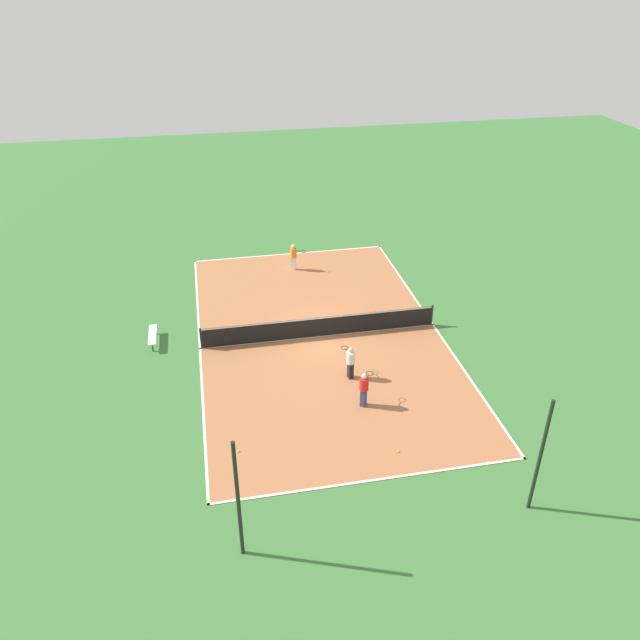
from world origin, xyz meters
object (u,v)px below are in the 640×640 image
object	(u,v)px
player_center_orange	(294,255)
tennis_ball_near_net	(398,451)
bench	(153,335)
player_coach_red	(364,387)
tennis_ball_far_baseline	(238,451)
tennis_net	(320,326)
fence_post_back_left	(540,457)
fence_post_back_right	(238,501)
player_far_white	(351,361)

from	to	relation	value
player_center_orange	tennis_ball_near_net	bearing A→B (deg)	-61.37
bench	player_coach_red	bearing A→B (deg)	52.61
tennis_ball_near_net	tennis_ball_far_baseline	xyz separation A→B (m)	(5.69, -1.13, 0.00)
tennis_ball_far_baseline	tennis_net	bearing A→B (deg)	-121.56
fence_post_back_left	fence_post_back_right	world-z (taller)	same
player_center_orange	tennis_ball_far_baseline	bearing A→B (deg)	-82.83
tennis_ball_near_net	fence_post_back_left	world-z (taller)	fence_post_back_left
tennis_net	player_center_orange	xyz separation A→B (m)	(0.08, -7.38, 0.33)
player_far_white	tennis_net	bearing A→B (deg)	-2.42
player_far_white	tennis_ball_far_baseline	world-z (taller)	player_far_white
player_coach_red	fence_post_back_left	bearing A→B (deg)	-110.17
tennis_ball_near_net	bench	bearing A→B (deg)	-46.10
fence_post_back_right	tennis_net	bearing A→B (deg)	-111.80
tennis_net	player_far_white	distance (m)	3.59
tennis_net	fence_post_back_left	size ratio (longest dim) A/B	2.53
bench	tennis_ball_far_baseline	world-z (taller)	bench
player_center_orange	tennis_ball_near_net	size ratio (longest dim) A/B	22.58
tennis_ball_far_baseline	fence_post_back_left	xyz separation A→B (m)	(-9.11, 4.44, 2.14)
tennis_net	tennis_ball_near_net	distance (m)	8.47
fence_post_back_left	fence_post_back_right	xyz separation A→B (m)	(9.34, 0.00, 0.00)
player_coach_red	tennis_ball_far_baseline	xyz separation A→B (m)	(5.14, 1.76, -0.84)
player_coach_red	player_center_orange	xyz separation A→B (m)	(0.77, -12.85, -0.01)
bench	tennis_ball_near_net	world-z (taller)	bench
player_coach_red	tennis_ball_far_baseline	distance (m)	5.50
player_far_white	player_coach_red	size ratio (longest dim) A/B	0.98
player_center_orange	tennis_net	bearing A→B (deg)	-65.59
player_coach_red	bench	bearing A→B (deg)	89.80
fence_post_back_left	fence_post_back_right	size ratio (longest dim) A/B	1.00
player_center_orange	tennis_ball_near_net	xyz separation A→B (m)	(-1.33, 15.74, -0.84)
tennis_ball_far_baseline	fence_post_back_left	size ratio (longest dim) A/B	0.02
bench	player_coach_red	world-z (taller)	player_coach_red
player_center_orange	tennis_ball_near_net	world-z (taller)	player_center_orange
tennis_ball_near_net	player_far_white	bearing A→B (deg)	-82.56
bench	player_center_orange	xyz separation A→B (m)	(-7.65, -6.41, 0.50)
player_center_orange	bench	bearing A→B (deg)	-116.23
player_center_orange	tennis_ball_far_baseline	xyz separation A→B (m)	(4.37, 14.61, -0.84)
tennis_ball_near_net	fence_post_back_left	xyz separation A→B (m)	(-3.42, 3.31, 2.14)
bench	tennis_ball_far_baseline	bearing A→B (deg)	21.81
tennis_ball_near_net	fence_post_back_right	size ratio (longest dim) A/B	0.02
tennis_ball_far_baseline	fence_post_back_right	distance (m)	4.93
tennis_net	tennis_ball_far_baseline	xyz separation A→B (m)	(4.44, 7.23, -0.50)
player_far_white	fence_post_back_right	bearing A→B (deg)	134.63
bench	player_coach_red	distance (m)	10.61
player_far_white	tennis_ball_far_baseline	distance (m)	6.33
player_coach_red	fence_post_back_right	distance (m)	8.30
player_far_white	fence_post_back_right	xyz separation A→B (m)	(5.29, 8.15, 1.32)
bench	player_coach_red	size ratio (longest dim) A/B	1.17
tennis_net	bench	xyz separation A→B (m)	(7.73, -0.97, -0.17)
player_center_orange	tennis_ball_far_baseline	distance (m)	15.27
bench	tennis_ball_near_net	xyz separation A→B (m)	(-8.98, 9.33, -0.34)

